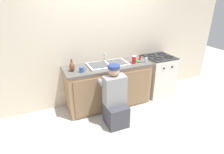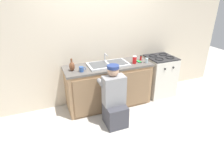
# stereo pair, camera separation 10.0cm
# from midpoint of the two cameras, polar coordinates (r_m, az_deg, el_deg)

# --- Properties ---
(ground_plane) EXTENTS (12.00, 12.00, 0.00)m
(ground_plane) POSITION_cam_midpoint_polar(r_m,az_deg,el_deg) (3.86, 1.32, -10.25)
(ground_plane) COLOR beige
(back_wall) EXTENTS (6.00, 0.10, 2.50)m
(back_wall) POSITION_cam_midpoint_polar(r_m,az_deg,el_deg) (3.90, -2.32, 10.36)
(back_wall) COLOR beige
(back_wall) RESTS_ON ground_plane
(counter_cabinet) EXTENTS (1.70, 0.62, 0.85)m
(counter_cabinet) POSITION_cam_midpoint_polar(r_m,az_deg,el_deg) (3.87, -0.32, -2.80)
(counter_cabinet) COLOR #997551
(counter_cabinet) RESTS_ON ground_plane
(countertop) EXTENTS (1.74, 0.62, 0.04)m
(countertop) POSITION_cam_midpoint_polar(r_m,az_deg,el_deg) (3.70, -0.39, 3.41)
(countertop) COLOR #5B5651
(countertop) RESTS_ON counter_cabinet
(sink_double_basin) EXTENTS (0.80, 0.44, 0.19)m
(sink_double_basin) POSITION_cam_midpoint_polar(r_m,az_deg,el_deg) (3.69, -0.40, 3.98)
(sink_double_basin) COLOR silver
(sink_double_basin) RESTS_ON countertop
(stove_range) EXTENTS (0.60, 0.62, 0.92)m
(stove_range) POSITION_cam_midpoint_polar(r_m,az_deg,el_deg) (4.43, 14.78, 0.42)
(stove_range) COLOR silver
(stove_range) RESTS_ON ground_plane
(plumber_person) EXTENTS (0.42, 0.61, 1.10)m
(plumber_person) POSITION_cam_midpoint_polar(r_m,az_deg,el_deg) (3.29, 1.59, -7.32)
(plumber_person) COLOR #3F3F47
(plumber_person) RESTS_ON ground_plane
(spice_bottle_red) EXTENTS (0.04, 0.04, 0.10)m
(spice_bottle_red) POSITION_cam_midpoint_polar(r_m,az_deg,el_deg) (4.00, 9.47, 5.79)
(spice_bottle_red) COLOR red
(spice_bottle_red) RESTS_ON countertop
(coffee_mug) EXTENTS (0.13, 0.08, 0.09)m
(coffee_mug) POSITION_cam_midpoint_polar(r_m,az_deg,el_deg) (3.39, -8.43, 2.36)
(coffee_mug) COLOR #335699
(coffee_mug) RESTS_ON countertop
(cell_phone) EXTENTS (0.07, 0.14, 0.01)m
(cell_phone) POSITION_cam_midpoint_polar(r_m,az_deg,el_deg) (3.91, 8.90, 4.68)
(cell_phone) COLOR black
(cell_phone) RESTS_ON countertop
(soda_cup_red) EXTENTS (0.08, 0.08, 0.15)m
(soda_cup_red) POSITION_cam_midpoint_polar(r_m,az_deg,el_deg) (3.78, 7.62, 5.21)
(soda_cup_red) COLOR red
(soda_cup_red) RESTS_ON countertop
(water_glass) EXTENTS (0.06, 0.06, 0.10)m
(water_glass) POSITION_cam_midpoint_polar(r_m,az_deg,el_deg) (3.86, 11.22, 4.95)
(water_glass) COLOR #ADC6CC
(water_glass) RESTS_ON countertop
(vase_decorative) EXTENTS (0.10, 0.10, 0.23)m
(vase_decorative) POSITION_cam_midpoint_polar(r_m,az_deg,el_deg) (3.45, -11.30, 3.28)
(vase_decorative) COLOR brown
(vase_decorative) RESTS_ON countertop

